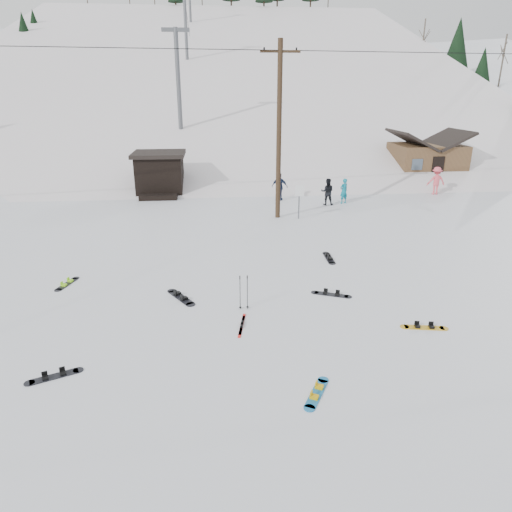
{
  "coord_description": "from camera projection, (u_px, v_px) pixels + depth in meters",
  "views": [
    {
      "loc": [
        -1.56,
        -10.19,
        6.66
      ],
      "look_at": [
        -0.17,
        4.08,
        1.4
      ],
      "focal_mm": 32.0,
      "sensor_mm": 36.0,
      "label": 1
    }
  ],
  "objects": [
    {
      "name": "board_scatter_c",
      "position": [
        67.0,
        284.0,
        16.54
      ],
      "size": [
        0.58,
        1.31,
        0.1
      ],
      "rotation": [
        0.0,
        0.0,
        1.27
      ],
      "color": "black",
      "rests_on": "ground"
    },
    {
      "name": "ski_slope",
      "position": [
        224.0,
        223.0,
        67.48
      ],
      "size": [
        60.0,
        85.24,
        65.97
      ],
      "primitive_type": "cube",
      "rotation": [
        0.31,
        0.0,
        0.0
      ],
      "color": "white",
      "rests_on": "ground"
    },
    {
      "name": "ridge_right",
      "position": [
        487.0,
        219.0,
        65.94
      ],
      "size": [
        45.66,
        93.98,
        54.59
      ],
      "primitive_type": "cube",
      "rotation": [
        0.21,
        -0.05,
        -0.12
      ],
      "color": "white",
      "rests_on": "ground"
    },
    {
      "name": "trail_sign",
      "position": [
        299.0,
        196.0,
        24.49
      ],
      "size": [
        0.5,
        0.09,
        1.85
      ],
      "color": "#595B60",
      "rests_on": "ground"
    },
    {
      "name": "board_scatter_a",
      "position": [
        54.0,
        376.0,
        11.2
      ],
      "size": [
        1.28,
        0.7,
        0.1
      ],
      "rotation": [
        0.0,
        0.0,
        0.4
      ],
      "color": "black",
      "rests_on": "ground"
    },
    {
      "name": "cabin",
      "position": [
        426.0,
        160.0,
        35.24
      ],
      "size": [
        5.39,
        4.4,
        3.77
      ],
      "color": "brown",
      "rests_on": "ground"
    },
    {
      "name": "board_scatter_f",
      "position": [
        329.0,
        258.0,
        19.06
      ],
      "size": [
        0.32,
        1.52,
        0.11
      ],
      "rotation": [
        0.0,
        0.0,
        1.54
      ],
      "color": "black",
      "rests_on": "ground"
    },
    {
      "name": "board_scatter_b",
      "position": [
        181.0,
        297.0,
        15.45
      ],
      "size": [
        1.01,
        1.45,
        0.12
      ],
      "rotation": [
        0.0,
        0.0,
        2.12
      ],
      "color": "black",
      "rests_on": "ground"
    },
    {
      "name": "utility_pole",
      "position": [
        279.0,
        130.0,
        23.61
      ],
      "size": [
        2.0,
        0.26,
        9.0
      ],
      "color": "#3A2819",
      "rests_on": "ground"
    },
    {
      "name": "hero_snowboard",
      "position": [
        317.0,
        393.0,
        10.58
      ],
      "size": [
        0.81,
        1.26,
        0.1
      ],
      "rotation": [
        0.0,
        0.0,
        1.06
      ],
      "color": "#1C76B6",
      "rests_on": "ground"
    },
    {
      "name": "treeline_crest",
      "position": [
        218.0,
        124.0,
        92.32
      ],
      "size": [
        50.0,
        6.0,
        10.0
      ],
      "primitive_type": null,
      "color": "black",
      "rests_on": "ski_slope"
    },
    {
      "name": "skier_pink",
      "position": [
        436.0,
        181.0,
        30.42
      ],
      "size": [
        1.23,
        0.76,
        1.83
      ],
      "primitive_type": "imported",
      "rotation": [
        0.0,
        0.0,
        3.07
      ],
      "color": "#EB5360",
      "rests_on": "ground"
    },
    {
      "name": "lift_tower_mid",
      "position": [
        185.0,
        19.0,
        53.37
      ],
      "size": [
        2.2,
        0.36,
        8.0
      ],
      "color": "#595B60",
      "rests_on": "ski_slope"
    },
    {
      "name": "board_scatter_d",
      "position": [
        331.0,
        294.0,
        15.68
      ],
      "size": [
        1.31,
        0.72,
        0.1
      ],
      "rotation": [
        0.0,
        0.0,
        -0.41
      ],
      "color": "black",
      "rests_on": "ground"
    },
    {
      "name": "skier_dark",
      "position": [
        327.0,
        192.0,
        27.66
      ],
      "size": [
        0.89,
        0.76,
        1.61
      ],
      "primitive_type": "imported",
      "rotation": [
        0.0,
        0.0,
        2.93
      ],
      "color": "black",
      "rests_on": "ground"
    },
    {
      "name": "ground",
      "position": [
        277.0,
        359.0,
        11.96
      ],
      "size": [
        200.0,
        200.0,
        0.0
      ],
      "primitive_type": "plane",
      "color": "white",
      "rests_on": "ground"
    },
    {
      "name": "skier_teal",
      "position": [
        344.0,
        191.0,
        28.04
      ],
      "size": [
        0.66,
        0.57,
        1.54
      ],
      "primitive_type": "imported",
      "rotation": [
        0.0,
        0.0,
        3.59
      ],
      "color": "#0E788F",
      "rests_on": "ground"
    },
    {
      "name": "skier_navy",
      "position": [
        280.0,
        187.0,
        28.78
      ],
      "size": [
        1.1,
        0.76,
        1.74
      ],
      "primitive_type": "imported",
      "rotation": [
        0.0,
        0.0,
        2.78
      ],
      "color": "#17213B",
      "rests_on": "ground"
    },
    {
      "name": "ski_poles",
      "position": [
        244.0,
        292.0,
        14.5
      ],
      "size": [
        0.32,
        0.08,
        1.15
      ],
      "color": "black",
      "rests_on": "ground"
    },
    {
      "name": "hero_skis",
      "position": [
        242.0,
        325.0,
        13.65
      ],
      "size": [
        0.35,
        1.45,
        0.08
      ],
      "rotation": [
        0.0,
        0.0,
        -0.18
      ],
      "color": "red",
      "rests_on": "ground"
    },
    {
      "name": "lift_tower_near",
      "position": [
        178.0,
        73.0,
        36.92
      ],
      "size": [
        2.2,
        0.36,
        8.0
      ],
      "color": "#595B60",
      "rests_on": "ski_slope"
    },
    {
      "name": "lift_hut",
      "position": [
        160.0,
        173.0,
        30.6
      ],
      "size": [
        3.4,
        4.1,
        2.75
      ],
      "color": "black",
      "rests_on": "ground"
    },
    {
      "name": "board_scatter_e",
      "position": [
        424.0,
        327.0,
        13.51
      ],
      "size": [
        1.38,
        0.47,
        0.1
      ],
      "rotation": [
        0.0,
        0.0,
        -0.18
      ],
      "color": "gold",
      "rests_on": "ground"
    }
  ]
}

